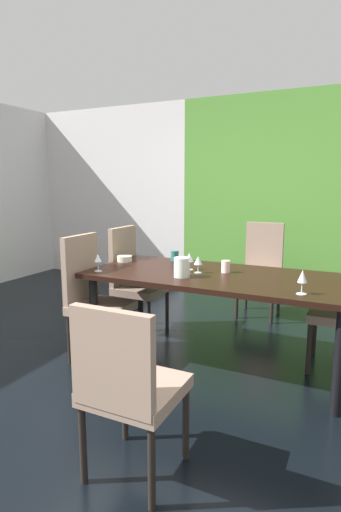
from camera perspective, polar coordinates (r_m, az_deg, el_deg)
The scene contains 16 objects.
ground_plane at distance 3.44m, azimuth -8.06°, elevation -15.04°, with size 6.29×5.55×0.02m, color black.
back_panel_interior at distance 6.41m, azimuth -8.60°, elevation 8.72°, with size 2.59×0.10×2.60m, color silver.
garden_window_panel at distance 5.32m, azimuth 20.94°, elevation 7.88°, with size 3.70×0.10×2.60m, color #539136.
dining_table at distance 3.19m, azimuth 6.74°, elevation -3.94°, with size 2.07×0.95×0.75m.
chair_head_far at distance 4.57m, azimuth 12.85°, elevation -1.36°, with size 0.44×0.45×1.03m.
chair_head_near at distance 2.01m, azimuth -6.19°, elevation -17.62°, with size 0.44×0.44×0.92m.
chair_left_near at distance 3.39m, azimuth -11.11°, elevation -5.24°, with size 0.45×0.44×1.04m.
chair_left_far at distance 3.92m, azimuth -5.40°, elevation -3.00°, with size 0.45×0.44×1.05m.
wine_glass_front at distance 2.70m, azimuth 18.33°, elevation -2.91°, with size 0.07×0.07×0.16m.
wine_glass_rear at distance 3.29m, azimuth -10.34°, elevation -0.41°, with size 0.06×0.06×0.14m.
wine_glass_south at distance 3.19m, azimuth 3.97°, elevation -0.72°, with size 0.07×0.07×0.13m.
wine_glass_east at distance 3.30m, azimuth 2.70°, elevation -0.28°, with size 0.07×0.07×0.14m.
serving_bowl_center at distance 3.69m, azimuth -6.57°, elevation -0.37°, with size 0.14×0.14×0.05m, color beige.
cup_north at distance 3.69m, azimuth 0.61°, elevation 0.02°, with size 0.07×0.07×0.09m, color #276A6B.
cup_near_shelf at distance 3.23m, azimuth 7.89°, elevation -1.51°, with size 0.07×0.07×0.10m, color white.
pitcher_left at distance 3.05m, azimuth 1.66°, elevation -1.60°, with size 0.14×0.12×0.15m.
Camera 1 is at (1.76, -2.57, 1.45)m, focal length 28.00 mm.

